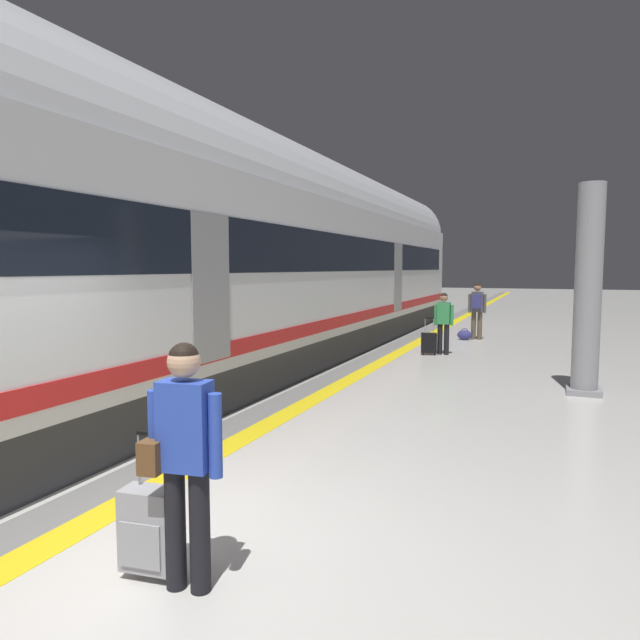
% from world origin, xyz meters
% --- Properties ---
extents(ground_plane, '(120.00, 120.00, 0.00)m').
position_xyz_m(ground_plane, '(0.00, 0.00, 0.00)').
color(ground_plane, silver).
extents(safety_line_strip, '(0.36, 80.00, 0.01)m').
position_xyz_m(safety_line_strip, '(-0.74, 10.00, 0.00)').
color(safety_line_strip, yellow).
rests_on(safety_line_strip, ground).
extents(tactile_edge_band, '(0.66, 80.00, 0.01)m').
position_xyz_m(tactile_edge_band, '(-1.09, 10.00, 0.00)').
color(tactile_edge_band, slate).
rests_on(tactile_edge_band, ground).
extents(high_speed_train, '(2.94, 29.42, 4.97)m').
position_xyz_m(high_speed_train, '(-2.89, 7.67, 2.50)').
color(high_speed_train, '#38383D').
rests_on(high_speed_train, ground).
extents(traveller_foreground, '(0.54, 0.33, 1.69)m').
position_xyz_m(traveller_foreground, '(0.63, -0.37, 0.98)').
color(traveller_foreground, black).
rests_on(traveller_foreground, ground).
extents(rolling_suitcase_foreground, '(0.40, 0.27, 1.03)m').
position_xyz_m(rolling_suitcase_foreground, '(0.29, -0.33, 0.35)').
color(rolling_suitcase_foreground, '#9E9EA3').
rests_on(rolling_suitcase_foreground, ground).
extents(passenger_near, '(0.54, 0.34, 1.71)m').
position_xyz_m(passenger_near, '(0.77, 14.25, 1.02)').
color(passenger_near, brown).
rests_on(passenger_near, ground).
extents(duffel_bag_near, '(0.44, 0.26, 0.36)m').
position_xyz_m(duffel_bag_near, '(0.44, 14.03, 0.15)').
color(duffel_bag_near, navy).
rests_on(duffel_bag_near, ground).
extents(passenger_mid, '(0.49, 0.20, 1.55)m').
position_xyz_m(passenger_mid, '(0.36, 10.85, 0.90)').
color(passenger_mid, black).
rests_on(passenger_mid, ground).
extents(suitcase_mid, '(0.42, 0.32, 0.94)m').
position_xyz_m(suitcase_mid, '(0.04, 10.66, 0.31)').
color(suitcase_mid, black).
rests_on(suitcase_mid, ground).
extents(platform_pillar, '(0.56, 0.56, 3.60)m').
position_xyz_m(platform_pillar, '(3.42, 7.24, 1.72)').
color(platform_pillar, gray).
rests_on(platform_pillar, ground).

